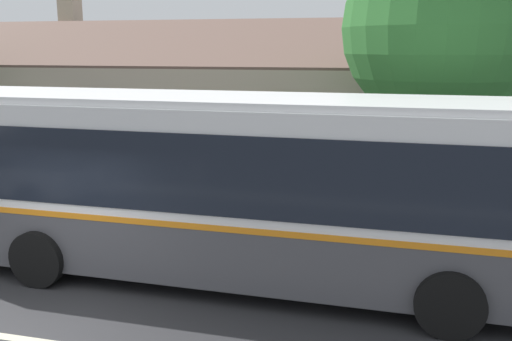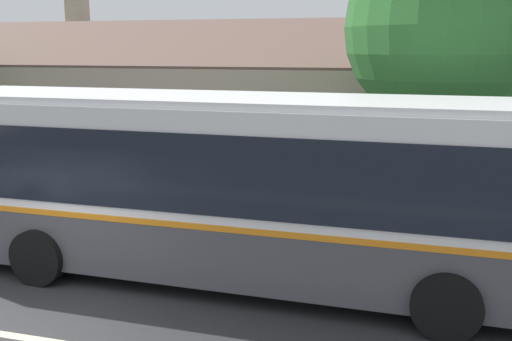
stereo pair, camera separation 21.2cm
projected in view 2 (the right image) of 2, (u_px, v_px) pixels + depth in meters
ground_plane at (11, 336)px, 8.20m from camera, size 300.00×300.00×0.00m
sidewalk_far at (177, 215)px, 13.83m from camera, size 60.00×3.00×0.15m
lane_divider_stripe at (11, 335)px, 8.20m from camera, size 60.00×0.16×0.01m
community_building at (205, 108)px, 21.31m from camera, size 21.60×9.43×6.09m
transit_bus at (235, 183)px, 9.92m from camera, size 11.67×2.92×3.26m
bench_by_building at (51, 190)px, 14.25m from camera, size 1.65×0.51×0.94m
bench_down_street at (211, 201)px, 13.27m from camera, size 1.71×0.51×0.94m
street_tree_primary at (447, 35)px, 12.41m from camera, size 4.35×4.35×6.67m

